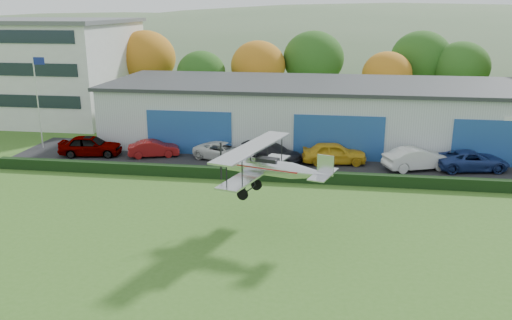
# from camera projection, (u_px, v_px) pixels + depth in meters

# --- Properties ---
(ground) EXTENTS (300.00, 300.00, 0.00)m
(ground) POSITION_uv_depth(u_px,v_px,m) (212.00, 305.00, 21.58)
(ground) COLOR #39631F
(ground) RESTS_ON ground
(apron) EXTENTS (48.00, 9.00, 0.05)m
(apron) POSITION_uv_depth(u_px,v_px,m) (311.00, 162.00, 41.07)
(apron) COLOR black
(apron) RESTS_ON ground
(hedge) EXTENTS (46.00, 0.60, 0.80)m
(hedge) POSITION_uv_depth(u_px,v_px,m) (308.00, 177.00, 36.41)
(hedge) COLOR black
(hedge) RESTS_ON ground
(hangar) EXTENTS (40.60, 12.60, 5.30)m
(hangar) POSITION_uv_depth(u_px,v_px,m) (339.00, 113.00, 46.67)
(hangar) COLOR #B2B7BC
(hangar) RESTS_ON ground
(office_block) EXTENTS (20.60, 15.60, 10.40)m
(office_block) POSITION_uv_depth(u_px,v_px,m) (33.00, 68.00, 57.37)
(office_block) COLOR silver
(office_block) RESTS_ON ground
(flagpole) EXTENTS (1.05, 0.10, 8.00)m
(flagpole) POSITION_uv_depth(u_px,v_px,m) (38.00, 93.00, 43.98)
(flagpole) COLOR silver
(flagpole) RESTS_ON ground
(tree_belt) EXTENTS (75.70, 13.22, 10.12)m
(tree_belt) POSITION_uv_depth(u_px,v_px,m) (302.00, 63.00, 58.44)
(tree_belt) COLOR #3D2614
(tree_belt) RESTS_ON ground
(distant_hills) EXTENTS (430.00, 196.00, 56.00)m
(distant_hills) POSITION_uv_depth(u_px,v_px,m) (305.00, 92.00, 158.74)
(distant_hills) COLOR #4C6642
(distant_hills) RESTS_ON ground
(car_0) EXTENTS (5.17, 2.71, 1.68)m
(car_0) POSITION_uv_depth(u_px,v_px,m) (90.00, 145.00, 42.66)
(car_0) COLOR gray
(car_0) RESTS_ON apron
(car_1) EXTENTS (4.27, 2.64, 1.33)m
(car_1) POSITION_uv_depth(u_px,v_px,m) (154.00, 149.00, 42.43)
(car_1) COLOR maroon
(car_1) RESTS_ON apron
(car_2) EXTENTS (5.34, 3.79, 1.35)m
(car_2) POSITION_uv_depth(u_px,v_px,m) (224.00, 151.00, 41.54)
(car_2) COLOR silver
(car_2) RESTS_ON apron
(car_3) EXTENTS (5.19, 3.47, 1.40)m
(car_3) POSITION_uv_depth(u_px,v_px,m) (273.00, 152.00, 41.15)
(car_3) COLOR black
(car_3) RESTS_ON apron
(car_4) EXTENTS (5.11, 2.59, 1.67)m
(car_4) POSITION_uv_depth(u_px,v_px,m) (334.00, 153.00, 40.51)
(car_4) COLOR gold
(car_4) RESTS_ON apron
(car_5) EXTENTS (5.26, 3.46, 1.64)m
(car_5) POSITION_uv_depth(u_px,v_px,m) (417.00, 159.00, 39.04)
(car_5) COLOR silver
(car_5) RESTS_ON apron
(car_6) EXTENTS (5.65, 3.36, 1.47)m
(car_6) POSITION_uv_depth(u_px,v_px,m) (472.00, 160.00, 38.91)
(car_6) COLOR navy
(car_6) RESTS_ON apron
(biplane) EXTENTS (6.50, 7.36, 2.75)m
(biplane) POSITION_uv_depth(u_px,v_px,m) (269.00, 166.00, 27.78)
(biplane) COLOR silver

